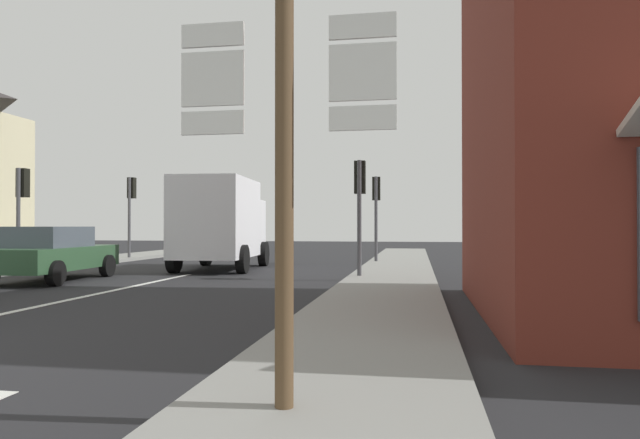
{
  "coord_description": "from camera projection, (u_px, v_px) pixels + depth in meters",
  "views": [
    {
      "loc": [
        6.86,
        -4.45,
        1.48
      ],
      "look_at": [
        4.05,
        12.03,
        1.68
      ],
      "focal_mm": 31.94,
      "sensor_mm": 36.0,
      "label": 1
    }
  ],
  "objects": [
    {
      "name": "traffic_light_far_right",
      "position": [
        376.0,
        200.0,
        21.95
      ],
      "size": [
        0.3,
        0.49,
        3.39
      ],
      "color": "#47474C",
      "rests_on": "ground"
    },
    {
      "name": "lane_centre_stripe",
      "position": [
        71.0,
        299.0,
        11.44
      ],
      "size": [
        0.16,
        12.0,
        0.01
      ],
      "primitive_type": "cube",
      "color": "silver",
      "rests_on": "ground"
    },
    {
      "name": "traffic_light_near_left",
      "position": [
        22.0,
        196.0,
        17.76
      ],
      "size": [
        0.3,
        0.49,
        3.29
      ],
      "color": "#47474C",
      "rests_on": "ground"
    },
    {
      "name": "sedan_far",
      "position": [
        52.0,
        253.0,
        15.35
      ],
      "size": [
        2.2,
        4.31,
        1.47
      ],
      "color": "#2D5133",
      "rests_on": "ground"
    },
    {
      "name": "ground_plane",
      "position": [
        160.0,
        281.0,
        15.38
      ],
      "size": [
        80.0,
        80.0,
        0.0
      ],
      "primitive_type": "plane",
      "color": "#232326"
    },
    {
      "name": "traffic_light_far_left",
      "position": [
        131.0,
        199.0,
        24.57
      ],
      "size": [
        0.3,
        0.49,
        3.59
      ],
      "color": "#47474C",
      "rests_on": "ground"
    },
    {
      "name": "traffic_light_near_right",
      "position": [
        360.0,
        192.0,
        15.6
      ],
      "size": [
        0.3,
        0.49,
        3.28
      ],
      "color": "#47474C",
      "rests_on": "ground"
    },
    {
      "name": "route_sign_post",
      "position": [
        285.0,
        169.0,
        4.25
      ],
      "size": [
        1.66,
        0.14,
        3.2
      ],
      "color": "brown",
      "rests_on": "ground"
    },
    {
      "name": "delivery_truck",
      "position": [
        221.0,
        221.0,
        19.32
      ],
      "size": [
        2.79,
        5.14,
        3.05
      ],
      "color": "silver",
      "rests_on": "ground"
    },
    {
      "name": "sidewalk_right",
      "position": [
        385.0,
        291.0,
        12.37
      ],
      "size": [
        2.33,
        44.0,
        0.14
      ],
      "primitive_type": "cube",
      "color": "gray",
      "rests_on": "ground"
    }
  ]
}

